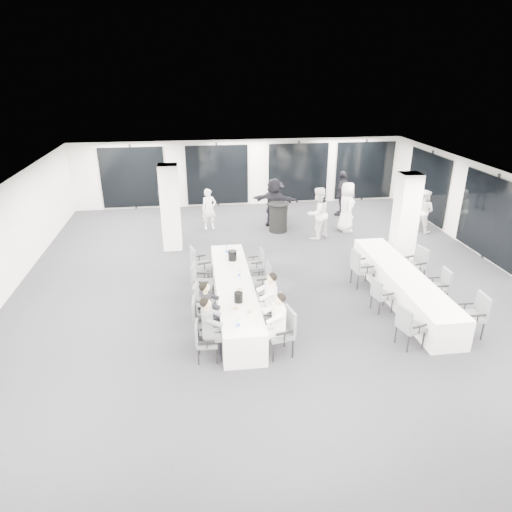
{
  "coord_description": "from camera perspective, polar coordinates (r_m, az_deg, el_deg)",
  "views": [
    {
      "loc": [
        -1.99,
        -11.25,
        5.68
      ],
      "look_at": [
        -0.47,
        -0.2,
        0.98
      ],
      "focal_mm": 32.0,
      "sensor_mm": 36.0,
      "label": 1
    }
  ],
  "objects": [
    {
      "name": "ice_bucket_near",
      "position": [
        10.25,
        -2.21,
        -5.18
      ],
      "size": [
        0.2,
        0.2,
        0.23
      ],
      "primitive_type": "cylinder",
      "color": "black",
      "rests_on": "banquet_table_main"
    },
    {
      "name": "chair_main_right_second",
      "position": [
        10.48,
        2.37,
        -6.8
      ],
      "size": [
        0.51,
        0.55,
        0.88
      ],
      "rotation": [
        0.0,
        0.0,
        1.39
      ],
      "color": "#54575C",
      "rests_on": "floor"
    },
    {
      "name": "standing_guest_h",
      "position": [
        17.66,
        20.25,
        5.64
      ],
      "size": [
        0.91,
        0.99,
        1.76
      ],
      "primitive_type": "imported",
      "rotation": [
        0.0,
        0.0,
        2.17
      ],
      "color": "white",
      "rests_on": "floor"
    },
    {
      "name": "seated_guest_c",
      "position": [
        9.47,
        2.48,
        -8.1
      ],
      "size": [
        0.5,
        0.38,
        1.44
      ],
      "rotation": [
        0.0,
        0.0,
        1.57
      ],
      "color": "white",
      "rests_on": "floor"
    },
    {
      "name": "standing_guest_e",
      "position": [
        16.91,
        11.28,
        6.42
      ],
      "size": [
        0.65,
        1.02,
        2.05
      ],
      "primitive_type": "imported",
      "rotation": [
        0.0,
        0.0,
        1.52
      ],
      "color": "white",
      "rests_on": "floor"
    },
    {
      "name": "chair_side_left_near",
      "position": [
        10.38,
        18.49,
        -8.1
      ],
      "size": [
        0.59,
        0.62,
        0.96
      ],
      "rotation": [
        0.0,
        0.0,
        -1.31
      ],
      "color": "#54575C",
      "rests_on": "floor"
    },
    {
      "name": "chair_main_right_far",
      "position": [
        12.97,
        0.2,
        -0.73
      ],
      "size": [
        0.47,
        0.51,
        0.86
      ],
      "rotation": [
        0.0,
        0.0,
        1.65
      ],
      "color": "#54575C",
      "rests_on": "floor"
    },
    {
      "name": "standing_guest_b",
      "position": [
        15.95,
        7.74,
        5.72
      ],
      "size": [
        1.17,
        1.03,
        2.08
      ],
      "primitive_type": "imported",
      "rotation": [
        0.0,
        0.0,
        3.66
      ],
      "color": "white",
      "rests_on": "floor"
    },
    {
      "name": "chair_side_right_far",
      "position": [
        13.49,
        19.46,
        -0.77
      ],
      "size": [
        0.61,
        0.64,
        1.01
      ],
      "rotation": [
        0.0,
        0.0,
        1.8
      ],
      "color": "#54575C",
      "rests_on": "floor"
    },
    {
      "name": "plate_c",
      "position": [
        10.83,
        -2.06,
        -4.19
      ],
      "size": [
        0.21,
        0.21,
        0.03
      ],
      "color": "white",
      "rests_on": "banquet_table_main"
    },
    {
      "name": "chair_main_left_far",
      "position": [
        12.75,
        -7.18,
        -0.86
      ],
      "size": [
        0.63,
        0.66,
        1.04
      ],
      "rotation": [
        0.0,
        0.0,
        -1.34
      ],
      "color": "#54575C",
      "rests_on": "floor"
    },
    {
      "name": "chair_side_left_mid",
      "position": [
        11.64,
        15.25,
        -4.52
      ],
      "size": [
        0.51,
        0.54,
        0.86
      ],
      "rotation": [
        0.0,
        0.0,
        -1.37
      ],
      "color": "#54575C",
      "rests_on": "floor"
    },
    {
      "name": "seated_guest_a",
      "position": [
        9.37,
        -5.7,
        -8.58
      ],
      "size": [
        0.5,
        0.38,
        1.44
      ],
      "rotation": [
        0.0,
        0.0,
        -1.57
      ],
      "color": "slate",
      "rests_on": "floor"
    },
    {
      "name": "water_bottle_c",
      "position": [
        12.78,
        -3.69,
        0.68
      ],
      "size": [
        0.08,
        0.08,
        0.24
      ],
      "primitive_type": "cylinder",
      "color": "silver",
      "rests_on": "banquet_table_main"
    },
    {
      "name": "banquet_table_side",
      "position": [
        12.44,
        17.8,
        -3.57
      ],
      "size": [
        0.9,
        5.0,
        0.75
      ],
      "primitive_type": "cube",
      "color": "white",
      "rests_on": "floor"
    },
    {
      "name": "cocktail_table",
      "position": [
        16.7,
        2.8,
        4.85
      ],
      "size": [
        0.75,
        0.75,
        1.05
      ],
      "color": "black",
      "rests_on": "floor"
    },
    {
      "name": "water_bottle_b",
      "position": [
        11.38,
        -2.11,
        -2.23
      ],
      "size": [
        0.07,
        0.07,
        0.22
      ],
      "primitive_type": "cylinder",
      "color": "silver",
      "rests_on": "banquet_table_main"
    },
    {
      "name": "chair_main_left_near",
      "position": [
        9.54,
        -6.59,
        -10.23
      ],
      "size": [
        0.47,
        0.51,
        0.87
      ],
      "rotation": [
        0.0,
        0.0,
        -1.63
      ],
      "color": "#54575C",
      "rests_on": "floor"
    },
    {
      "name": "standing_guest_a",
      "position": [
        16.96,
        -5.91,
        6.18
      ],
      "size": [
        0.73,
        0.65,
        1.7
      ],
      "primitive_type": "imported",
      "rotation": [
        0.0,
        0.0,
        0.27
      ],
      "color": "white",
      "rests_on": "floor"
    },
    {
      "name": "chair_side_right_mid",
      "position": [
        12.47,
        22.04,
        -3.31
      ],
      "size": [
        0.5,
        0.55,
        0.94
      ],
      "rotation": [
        0.0,
        0.0,
        1.52
      ],
      "color": "#54575C",
      "rests_on": "floor"
    },
    {
      "name": "banquet_table_main",
      "position": [
        11.39,
        -2.71,
        -4.94
      ],
      "size": [
        0.9,
        5.0,
        0.75
      ],
      "primitive_type": "cube",
      "color": "white",
      "rests_on": "floor"
    },
    {
      "name": "water_bottle_a",
      "position": [
        9.29,
        -2.24,
        -8.43
      ],
      "size": [
        0.07,
        0.07,
        0.22
      ],
      "primitive_type": "cylinder",
      "color": "silver",
      "rests_on": "banquet_table_main"
    },
    {
      "name": "chair_main_right_near",
      "position": [
        9.63,
        3.45,
        -9.1
      ],
      "size": [
        0.62,
        0.65,
        1.04
      ],
      "rotation": [
        0.0,
        0.0,
        1.78
      ],
      "color": "#54575C",
      "rests_on": "floor"
    },
    {
      "name": "chair_side_right_near",
      "position": [
        11.33,
        25.69,
        -6.38
      ],
      "size": [
        0.54,
        0.59,
        1.01
      ],
      "rotation": [
        0.0,
        0.0,
        1.52
      ],
      "color": "#54575C",
      "rests_on": "floor"
    },
    {
      "name": "plate_a",
      "position": [
        10.01,
        -2.59,
        -6.62
      ],
      "size": [
        0.19,
        0.19,
        0.03
      ],
      "color": "white",
      "rests_on": "banquet_table_main"
    },
    {
      "name": "chair_main_right_mid",
      "position": [
        11.19,
        1.64,
        -4.69
      ],
      "size": [
        0.49,
        0.54,
        0.9
      ],
      "rotation": [
        0.0,
        0.0,
        1.47
      ],
      "color": "#54575C",
      "rests_on": "floor"
    },
    {
      "name": "chair_main_left_second",
      "position": [
        10.09,
        -6.82,
        -7.62
      ],
      "size": [
        0.56,
        0.61,
        1.03
      ],
      "rotation": [
        0.0,
        0.0,
        -1.65
      ],
      "color": "#54575C",
      "rests_on": "floor"
    },
    {
      "name": "plate_b",
      "position": [
        9.87,
        -0.89,
        -7.03
      ],
      "size": [
        0.2,
        0.2,
        0.03
      ],
      "color": "white",
      "rests_on": "banquet_table_main"
    },
    {
      "name": "wine_glass",
      "position": [
        9.3,
        0.15,
        -8.2
      ],
      "size": [
        0.07,
        0.07,
        0.18
      ],
      "color": "silver",
      "rests_on": "banquet_table_main"
    },
    {
      "name": "seated_guest_d",
      "position": [
        10.31,
        1.51,
        -5.32
      ],
      "size": [
        0.5,
        0.38,
        1.44
      ],
      "rotation": [
        0.0,
        0.0,
        1.57
      ],
      "color": "white",
      "rests_on": "floor"
    },
    {
      "name": "chair_side_left_far",
      "position": [
        12.77,
        12.86,
        -1.23
      ],
      "size": [
        0.57,
        0.62,
        1.04
      ],
      "rotation": [
        0.0,
        0.0,
        -1.49
      ],
      "color": "#54575C",
      "rests_on": "floor"
    },
    {
      "name": "room",
      "position": [
        13.39,
        4.98,
        4.06
      ],
      "size": [
        14.04,
        16.04,
        2.84
      ],
      "color": "#26272C",
      "rests_on": "ground"
    },
    {
      "name": "column_left",
      "position": [
        15.09,
        -10.66,
        5.96
      ],
      "size": [
        0.6,
        0.6,
        2.8
      ],
      "primitive_type": "cube",
      "color": "white",
      "rests_on": "floor"
    },
    {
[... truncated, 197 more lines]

